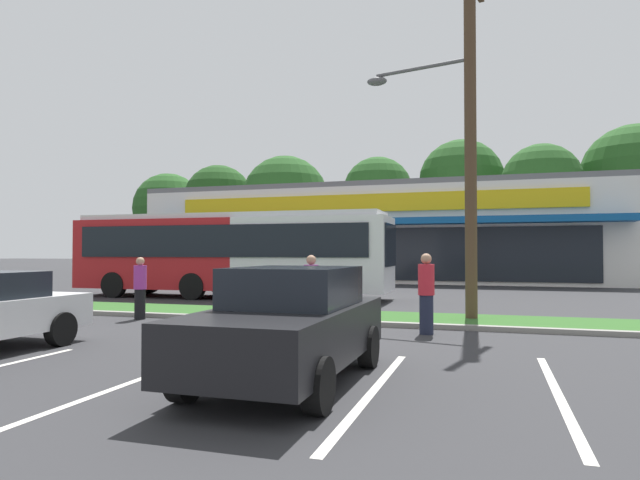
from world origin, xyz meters
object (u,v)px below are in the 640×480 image
utility_pole (464,126)px  pedestrian_mid (140,288)px  car_0 (290,324)px  city_bus (230,252)px  pedestrian_by_pole (311,291)px  pedestrian_near_bench (426,294)px

utility_pole → pedestrian_mid: 9.44m
car_0 → pedestrian_mid: size_ratio=2.51×
city_bus → car_0: (7.04, -12.13, -0.97)m
car_0 → pedestrian_by_pole: (-1.37, 5.07, 0.07)m
utility_pole → pedestrian_near_bench: utility_pole is taller
utility_pole → city_bus: size_ratio=0.74×
pedestrian_by_pole → city_bus: bearing=74.3°
city_bus → pedestrian_near_bench: city_bus is taller
utility_pole → car_0: 8.62m
city_bus → pedestrian_mid: 6.91m
utility_pole → city_bus: utility_pole is taller
utility_pole → pedestrian_by_pole: bearing=-147.1°
utility_pole → car_0: bearing=-105.6°
city_bus → pedestrian_by_pole: city_bus is taller
car_0 → pedestrian_mid: 8.20m
pedestrian_near_bench → pedestrian_by_pole: (-2.67, 0.12, -0.02)m
pedestrian_near_bench → pedestrian_by_pole: bearing=-34.9°
pedestrian_by_pole → pedestrian_mid: (-4.86, 0.27, -0.03)m
car_0 → pedestrian_by_pole: size_ratio=2.42×
pedestrian_mid → car_0: bearing=-28.9°
utility_pole → city_bus: 10.78m
utility_pole → pedestrian_near_bench: bearing=-107.3°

